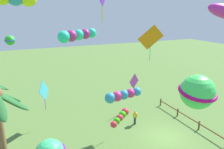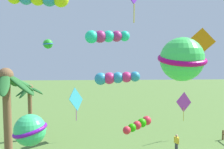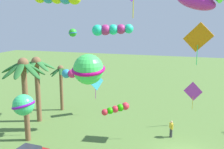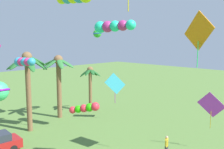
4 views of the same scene
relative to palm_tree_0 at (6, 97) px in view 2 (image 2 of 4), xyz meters
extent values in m
cylinder|color=brown|center=(-0.01, -0.04, -2.14)|extent=(0.49, 0.49, 7.06)
ellipsoid|color=#236028|center=(0.98, -0.02, 0.97)|extent=(2.12, 0.67, 1.32)
ellipsoid|color=#236028|center=(-0.95, -0.29, 0.94)|extent=(2.17, 1.14, 1.37)
ellipsoid|color=#236028|center=(-0.17, -0.93, 0.83)|extent=(0.98, 2.05, 1.57)
ellipsoid|color=#236028|center=(0.62, -0.70, 0.85)|extent=(1.83, 1.86, 1.55)
sphere|color=brown|center=(-0.01, -0.04, 1.39)|extent=(0.92, 0.92, 0.92)
cylinder|color=brown|center=(8.37, 0.91, -3.13)|extent=(0.39, 0.39, 5.08)
ellipsoid|color=#1E5623|center=(8.97, 0.98, -0.97)|extent=(1.36, 0.58, 1.10)
ellipsoid|color=#1E5623|center=(8.82, 1.44, -0.83)|extent=(1.27, 1.40, 0.85)
ellipsoid|color=#1E5623|center=(8.15, 1.50, -0.93)|extent=(0.88, 1.44, 1.03)
ellipsoid|color=#1E5623|center=(7.85, 1.23, -0.96)|extent=(1.36, 1.08, 1.08)
ellipsoid|color=#1E5623|center=(7.75, 0.58, -0.80)|extent=(1.51, 1.07, 0.79)
ellipsoid|color=#1E5623|center=(8.09, 0.25, -0.78)|extent=(0.98, 1.55, 0.74)
ellipsoid|color=#1E5623|center=(8.68, 0.34, -0.92)|extent=(1.05, 1.42, 1.00)
sphere|color=brown|center=(8.37, 0.91, -0.59)|extent=(0.74, 0.74, 0.74)
cylinder|color=brown|center=(4.42, 1.55, -2.44)|extent=(0.52, 0.52, 6.45)
ellipsoid|color=#2D7033|center=(5.36, 1.56, 0.40)|extent=(2.02, 0.64, 1.25)
ellipsoid|color=#2D7033|center=(5.00, 2.29, 0.40)|extent=(1.72, 1.95, 1.26)
ellipsoid|color=#2D7033|center=(3.50, 1.61, 0.36)|extent=(2.01, 0.74, 1.33)
ellipsoid|color=#2D7033|center=(4.05, 0.65, 0.44)|extent=(1.33, 2.12, 1.18)
ellipsoid|color=#2D7033|center=(4.76, 0.65, 0.44)|extent=(1.30, 2.12, 1.18)
sphere|color=brown|center=(4.42, 1.55, 0.78)|extent=(0.99, 0.99, 0.99)
cube|color=brown|center=(7.29, -17.78, -5.19)|extent=(0.12, 0.12, 0.95)
cylinder|color=#38383D|center=(4.45, -12.31, -5.25)|extent=(0.26, 0.26, 0.84)
cube|color=yellow|center=(4.45, -12.31, -4.56)|extent=(0.44, 0.39, 0.54)
sphere|color=tan|center=(4.45, -12.31, -4.18)|extent=(0.21, 0.21, 0.21)
cylinder|color=yellow|center=(4.25, -12.42, -4.61)|extent=(0.09, 0.09, 0.52)
cylinder|color=yellow|center=(4.65, -12.19, -4.61)|extent=(0.09, 0.09, 0.52)
sphere|color=#42E159|center=(-6.81, -8.81, 2.54)|extent=(1.58, 1.58, 1.58)
torus|color=#B50A6F|center=(-6.81, -8.81, 2.54)|extent=(1.87, 1.86, 0.51)
sphere|color=green|center=(7.77, -1.07, 3.59)|extent=(0.89, 0.89, 0.89)
torus|color=blue|center=(7.77, -1.07, 3.59)|extent=(1.23, 1.23, 0.19)
cylinder|color=gold|center=(4.27, -8.59, 6.27)|extent=(0.07, 0.07, 2.28)
cube|color=orange|center=(4.97, -14.16, 3.52)|extent=(0.94, 2.56, 2.62)
cylinder|color=#2BD763|center=(4.97, -14.16, 1.98)|extent=(0.06, 0.06, 1.75)
sphere|color=red|center=(0.40, -8.96, -1.72)|extent=(0.61, 0.61, 0.61)
sphere|color=#27C20A|center=(0.18, -8.60, -1.81)|extent=(0.59, 0.59, 0.59)
sphere|color=red|center=(-0.05, -8.25, -1.89)|extent=(0.56, 0.56, 0.56)
sphere|color=#27C20A|center=(-0.28, -7.89, -1.98)|extent=(0.54, 0.54, 0.54)
sphere|color=red|center=(-0.50, -7.54, -2.07)|extent=(0.52, 0.52, 0.52)
sphere|color=#20DEA3|center=(4.40, -5.20, 4.03)|extent=(1.04, 1.04, 1.04)
sphere|color=#B12B77|center=(4.63, -5.89, 4.07)|extent=(1.00, 1.00, 1.00)
sphere|color=#20DEA3|center=(4.86, -6.58, 4.10)|extent=(0.95, 0.95, 0.95)
sphere|color=#B12B77|center=(5.10, -7.27, 4.13)|extent=(0.91, 0.91, 0.91)
sphere|color=#20DEA3|center=(5.33, -7.95, 4.17)|extent=(0.87, 0.87, 0.87)
cube|color=#B736C7|center=(7.86, -14.04, -2.03)|extent=(1.08, 1.86, 2.08)
cylinder|color=gold|center=(7.86, -14.04, -3.23)|extent=(0.05, 0.05, 1.38)
cube|color=#3AB4D2|center=(7.98, -3.57, -1.67)|extent=(2.06, 1.13, 2.32)
cylinder|color=#AC17AE|center=(7.98, -3.57, -3.00)|extent=(0.05, 0.05, 1.51)
sphere|color=teal|center=(-3.59, -5.90, 1.51)|extent=(0.60, 0.60, 0.60)
sphere|color=#DB2A73|center=(-3.58, -6.32, 1.53)|extent=(0.58, 0.58, 0.58)
sphere|color=teal|center=(-3.58, -6.74, 1.56)|extent=(0.55, 0.55, 0.55)
sphere|color=#DB2A73|center=(-3.58, -7.16, 1.58)|extent=(0.53, 0.53, 0.53)
sphere|color=teal|center=(-3.58, -7.58, 1.61)|extent=(0.50, 0.50, 0.50)
sphere|color=#3AD076|center=(-3.70, -2.48, -0.96)|extent=(1.53, 1.53, 1.53)
torus|color=purple|center=(-3.70, -2.48, -0.96)|extent=(1.77, 1.76, 0.62)
camera|label=1|loc=(-13.52, -1.58, 6.01)|focal=34.35mm
camera|label=2|loc=(-15.55, -5.87, 2.77)|focal=39.70mm
camera|label=3|loc=(-19.46, -13.99, 5.07)|focal=43.34mm
camera|label=4|loc=(-11.34, -22.24, 3.00)|focal=41.42mm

